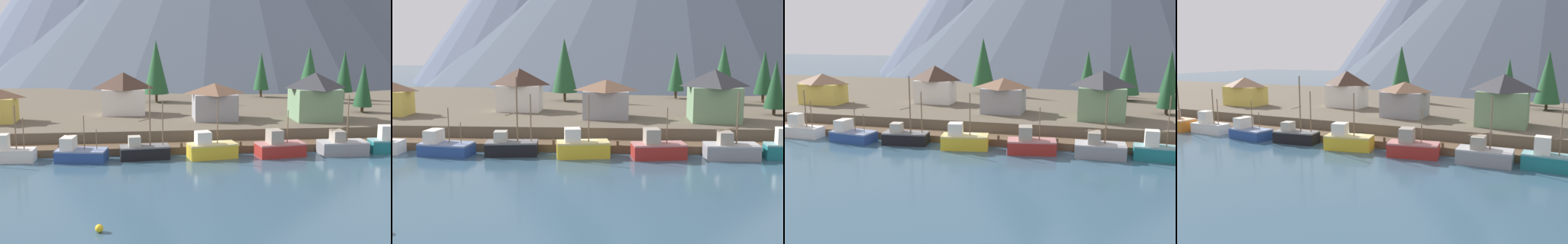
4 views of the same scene
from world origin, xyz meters
The scene contains 19 objects.
ground_plane centered at (0.00, 20.00, -0.50)m, with size 400.00×400.00×1.00m, color #335166.
dock centered at (0.00, 1.99, 0.50)m, with size 80.00×4.00×1.60m.
shoreline_bank centered at (0.00, 32.00, 1.25)m, with size 400.00×56.00×2.50m, color brown.
fishing_boat_white centered at (-26.06, -1.49, 1.14)m, with size 6.33×2.74×7.15m.
fishing_boat_blue centered at (-17.15, -2.18, 1.05)m, with size 6.66×4.10×5.89m.
fishing_boat_black centered at (-9.00, -1.79, 1.08)m, with size 6.49×3.27×9.61m.
fishing_boat_yellow centered at (-0.31, -2.11, 1.23)m, with size 6.64×3.84×7.61m.
fishing_boat_red centered at (8.77, -2.10, 1.21)m, with size 6.62×3.83×6.08m.
fishing_boat_grey centered at (17.43, -1.78, 1.11)m, with size 6.31×3.24×8.02m.
fishing_boat_teal centered at (24.52, -1.48, 1.21)m, with size 6.37×2.74×8.08m.
house_grey centered at (2.20, 12.89, 5.42)m, with size 6.98×6.07×5.72m.
house_green centered at (17.75, 11.20, 6.27)m, with size 7.18×7.01×7.37m.
house_white centered at (-12.13, 19.41, 6.07)m, with size 7.32×4.91×6.97m.
house_yellow centered at (-32.07, 13.57, 5.35)m, with size 7.90×4.97×5.58m.
conifer_near_left centered at (28.08, 17.14, 7.31)m, with size 3.19×3.19×8.60m.
conifer_near_right centered at (15.41, 38.90, 7.87)m, with size 3.23×3.23×9.25m.
conifer_mid_left centered at (-6.31, 33.55, 9.28)m, with size 4.80×4.80×11.92m.
conifer_mid_right centered at (23.01, 30.89, 8.53)m, with size 4.58×4.58×10.84m.
conifer_back_left centered at (30.91, 33.19, 8.14)m, with size 3.54×3.54×9.73m.
Camera 3 is at (15.70, -56.43, 15.44)m, focal length 39.64 mm.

